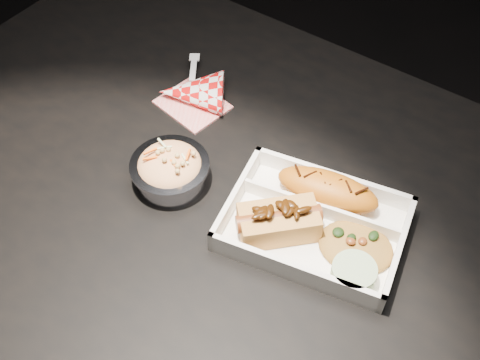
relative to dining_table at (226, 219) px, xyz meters
The scene contains 8 objects.
dining_table is the anchor object (origin of this frame).
food_tray 0.19m from the dining_table, ahead, with size 0.28×0.23×0.04m.
fried_pastry 0.20m from the dining_table, 22.35° to the left, with size 0.15×0.06×0.05m, color #BE6313.
hotdog 0.17m from the dining_table, 14.57° to the right, with size 0.12×0.12×0.06m.
fried_rice_mound 0.25m from the dining_table, ahead, with size 0.11×0.09×0.03m, color #A97531.
cupcake_liner 0.27m from the dining_table, ahead, with size 0.06×0.06×0.03m, color #9EB98C.
foil_coleslaw_cup 0.15m from the dining_table, 148.96° to the right, with size 0.12×0.12×0.07m.
napkin_fork 0.23m from the dining_table, 142.93° to the left, with size 0.15×0.16×0.10m.
Camera 1 is at (0.36, -0.46, 1.47)m, focal length 45.00 mm.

